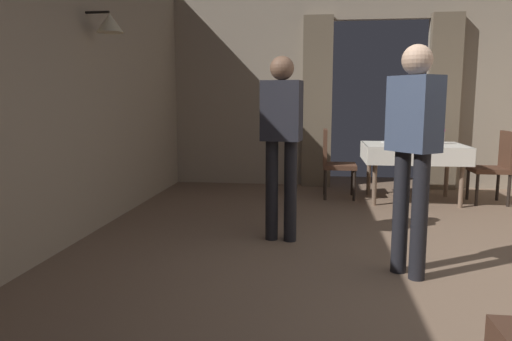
{
  "coord_description": "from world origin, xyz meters",
  "views": [
    {
      "loc": [
        -0.91,
        -3.34,
        1.33
      ],
      "look_at": [
        -1.41,
        0.63,
        0.74
      ],
      "focal_mm": 33.76,
      "sensor_mm": 36.0,
      "label": 1
    }
  ],
  "objects_px": {
    "person_waiter_by_doorway": "(281,133)",
    "plate_mid_b": "(389,142)",
    "dining_table_mid": "(413,151)",
    "chair_mid_right": "(496,164)",
    "glass_mid_d": "(413,141)",
    "flower_vase_mid": "(442,135)",
    "plate_mid_c": "(431,146)",
    "person_diner_standing_aside": "(413,142)",
    "chair_mid_left": "(334,160)"
  },
  "relations": [
    {
      "from": "person_waiter_by_doorway",
      "to": "plate_mid_b",
      "type": "bearing_deg",
      "value": 60.45
    },
    {
      "from": "dining_table_mid",
      "to": "plate_mid_b",
      "type": "xyz_separation_m",
      "value": [
        -0.28,
        0.27,
        0.1
      ]
    },
    {
      "from": "chair_mid_right",
      "to": "glass_mid_d",
      "type": "relative_size",
      "value": 10.37
    },
    {
      "from": "plate_mid_b",
      "to": "person_waiter_by_doorway",
      "type": "bearing_deg",
      "value": -119.55
    },
    {
      "from": "flower_vase_mid",
      "to": "plate_mid_c",
      "type": "distance_m",
      "value": 0.43
    },
    {
      "from": "person_waiter_by_doorway",
      "to": "person_diner_standing_aside",
      "type": "xyz_separation_m",
      "value": [
        1.03,
        -0.8,
        0.0
      ]
    },
    {
      "from": "plate_mid_b",
      "to": "person_waiter_by_doorway",
      "type": "relative_size",
      "value": 0.12
    },
    {
      "from": "flower_vase_mid",
      "to": "plate_mid_b",
      "type": "relative_size",
      "value": 1.05
    },
    {
      "from": "dining_table_mid",
      "to": "flower_vase_mid",
      "type": "bearing_deg",
      "value": 13.78
    },
    {
      "from": "dining_table_mid",
      "to": "plate_mid_b",
      "type": "bearing_deg",
      "value": 136.45
    },
    {
      "from": "dining_table_mid",
      "to": "plate_mid_b",
      "type": "distance_m",
      "value": 0.4
    },
    {
      "from": "chair_mid_right",
      "to": "flower_vase_mid",
      "type": "xyz_separation_m",
      "value": [
        -0.65,
        0.12,
        0.35
      ]
    },
    {
      "from": "chair_mid_left",
      "to": "person_diner_standing_aside",
      "type": "relative_size",
      "value": 0.54
    },
    {
      "from": "dining_table_mid",
      "to": "plate_mid_c",
      "type": "relative_size",
      "value": 6.95
    },
    {
      "from": "glass_mid_d",
      "to": "person_waiter_by_doorway",
      "type": "bearing_deg",
      "value": -127.81
    },
    {
      "from": "plate_mid_c",
      "to": "glass_mid_d",
      "type": "bearing_deg",
      "value": 119.92
    },
    {
      "from": "person_waiter_by_doorway",
      "to": "chair_mid_right",
      "type": "bearing_deg",
      "value": 37.4
    },
    {
      "from": "glass_mid_d",
      "to": "chair_mid_left",
      "type": "bearing_deg",
      "value": 175.75
    },
    {
      "from": "plate_mid_b",
      "to": "dining_table_mid",
      "type": "bearing_deg",
      "value": -43.55
    },
    {
      "from": "plate_mid_c",
      "to": "person_diner_standing_aside",
      "type": "relative_size",
      "value": 0.11
    },
    {
      "from": "dining_table_mid",
      "to": "person_diner_standing_aside",
      "type": "bearing_deg",
      "value": -101.04
    },
    {
      "from": "flower_vase_mid",
      "to": "person_waiter_by_doorway",
      "type": "distance_m",
      "value": 2.88
    },
    {
      "from": "chair_mid_right",
      "to": "person_waiter_by_doorway",
      "type": "bearing_deg",
      "value": -142.6
    },
    {
      "from": "plate_mid_b",
      "to": "glass_mid_d",
      "type": "bearing_deg",
      "value": -43.11
    },
    {
      "from": "flower_vase_mid",
      "to": "person_waiter_by_doorway",
      "type": "xyz_separation_m",
      "value": [
        -1.95,
        -2.11,
        0.16
      ]
    },
    {
      "from": "chair_mid_right",
      "to": "chair_mid_left",
      "type": "bearing_deg",
      "value": 176.91
    },
    {
      "from": "person_diner_standing_aside",
      "to": "dining_table_mid",
      "type": "bearing_deg",
      "value": 78.96
    },
    {
      "from": "chair_mid_right",
      "to": "dining_table_mid",
      "type": "bearing_deg",
      "value": 178.63
    },
    {
      "from": "chair_mid_left",
      "to": "person_waiter_by_doorway",
      "type": "relative_size",
      "value": 0.54
    },
    {
      "from": "flower_vase_mid",
      "to": "person_waiter_by_doorway",
      "type": "bearing_deg",
      "value": -132.8
    },
    {
      "from": "dining_table_mid",
      "to": "person_waiter_by_doorway",
      "type": "xyz_separation_m",
      "value": [
        -1.58,
        -2.02,
        0.36
      ]
    },
    {
      "from": "flower_vase_mid",
      "to": "chair_mid_right",
      "type": "bearing_deg",
      "value": -10.06
    },
    {
      "from": "chair_mid_left",
      "to": "flower_vase_mid",
      "type": "distance_m",
      "value": 1.44
    },
    {
      "from": "flower_vase_mid",
      "to": "person_waiter_by_doorway",
      "type": "height_order",
      "value": "person_waiter_by_doorway"
    },
    {
      "from": "chair_mid_left",
      "to": "plate_mid_c",
      "type": "relative_size",
      "value": 5.04
    },
    {
      "from": "chair_mid_right",
      "to": "plate_mid_c",
      "type": "xyz_separation_m",
      "value": [
        -0.87,
        -0.24,
        0.24
      ]
    },
    {
      "from": "plate_mid_c",
      "to": "glass_mid_d",
      "type": "height_order",
      "value": "glass_mid_d"
    },
    {
      "from": "chair_mid_right",
      "to": "plate_mid_c",
      "type": "distance_m",
      "value": 0.94
    },
    {
      "from": "flower_vase_mid",
      "to": "plate_mid_b",
      "type": "distance_m",
      "value": 0.69
    },
    {
      "from": "chair_mid_left",
      "to": "plate_mid_b",
      "type": "bearing_deg",
      "value": 13.87
    },
    {
      "from": "dining_table_mid",
      "to": "person_diner_standing_aside",
      "type": "distance_m",
      "value": 2.9
    },
    {
      "from": "chair_mid_right",
      "to": "glass_mid_d",
      "type": "distance_m",
      "value": 1.07
    },
    {
      "from": "glass_mid_d",
      "to": "dining_table_mid",
      "type": "bearing_deg",
      "value": -57.27
    },
    {
      "from": "chair_mid_left",
      "to": "flower_vase_mid",
      "type": "bearing_deg",
      "value": 0.22
    },
    {
      "from": "chair_mid_right",
      "to": "plate_mid_c",
      "type": "bearing_deg",
      "value": -164.61
    },
    {
      "from": "plate_mid_c",
      "to": "glass_mid_d",
      "type": "distance_m",
      "value": 0.32
    },
    {
      "from": "plate_mid_c",
      "to": "person_waiter_by_doorway",
      "type": "distance_m",
      "value": 2.48
    },
    {
      "from": "chair_mid_left",
      "to": "chair_mid_right",
      "type": "height_order",
      "value": "same"
    },
    {
      "from": "flower_vase_mid",
      "to": "glass_mid_d",
      "type": "xyz_separation_m",
      "value": [
        -0.38,
        -0.08,
        -0.07
      ]
    },
    {
      "from": "dining_table_mid",
      "to": "glass_mid_d",
      "type": "height_order",
      "value": "glass_mid_d"
    }
  ]
}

